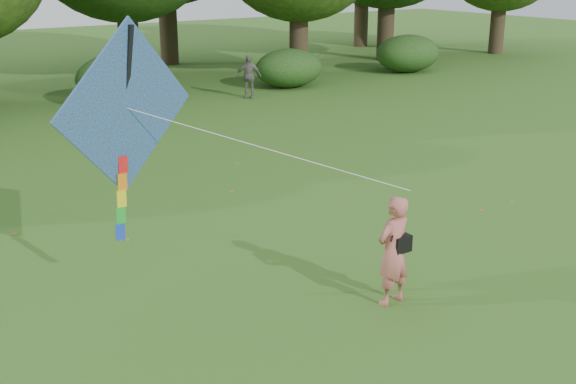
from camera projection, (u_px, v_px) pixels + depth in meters
ground at (403, 311)px, 10.94m from camera, size 100.00×100.00×0.00m
man_kite_flyer at (393, 251)px, 10.93m from camera, size 0.68×0.49×1.74m
bystander_right at (248, 76)px, 27.38m from camera, size 1.02×0.90×1.66m
crossbody_bag at (401, 243)px, 10.94m from camera, size 0.43×0.20×0.70m
flying_kite at (126, 111)px, 10.42m from camera, size 4.64×2.90×3.32m
shrub_band at (22, 92)px, 24.04m from camera, size 39.15×3.22×1.88m
fallen_leaves at (265, 225)px, 14.47m from camera, size 11.53×11.77×0.01m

